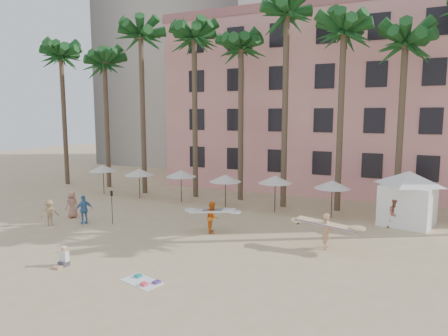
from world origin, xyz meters
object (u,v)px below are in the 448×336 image
carrier_white (212,216)px  cabana (408,193)px  pink_hotel (359,105)px  carrier_yellow (327,229)px

carrier_white → cabana: bearing=32.6°
carrier_white → pink_hotel: bearing=73.3°
pink_hotel → carrier_white: (-5.95, -19.83, -7.00)m
cabana → carrier_yellow: bearing=-118.7°
cabana → carrier_yellow: 8.04m
cabana → carrier_white: 12.73m
carrier_yellow → cabana: bearing=61.3°
pink_hotel → cabana: 15.05m
pink_hotel → cabana: size_ratio=6.43×
cabana → carrier_yellow: size_ratio=1.69×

